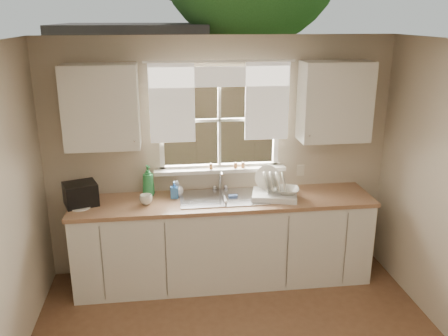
{
  "coord_description": "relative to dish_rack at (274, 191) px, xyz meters",
  "views": [
    {
      "loc": [
        -0.57,
        -2.73,
        2.68
      ],
      "look_at": [
        0.0,
        1.65,
        1.25
      ],
      "focal_mm": 38.0,
      "sensor_mm": 36.0,
      "label": 1
    }
  ],
  "objects": [
    {
      "name": "curtains",
      "position": [
        -0.51,
        0.3,
        0.95
      ],
      "size": [
        1.5,
        0.03,
        0.81
      ],
      "color": "white",
      "rests_on": "room_walls"
    },
    {
      "name": "room_walls",
      "position": [
        -0.51,
        -1.72,
        0.26
      ],
      "size": [
        3.62,
        4.02,
        2.5
      ],
      "color": "beige",
      "rests_on": "ground"
    },
    {
      "name": "window",
      "position": [
        -0.51,
        0.35,
        0.5
      ],
      "size": [
        1.38,
        0.16,
        1.06
      ],
      "color": "white",
      "rests_on": "room_walls"
    },
    {
      "name": "soap_bottle_b",
      "position": [
        -1.0,
        0.13,
        0.01
      ],
      "size": [
        0.08,
        0.09,
        0.17
      ],
      "primitive_type": "imported",
      "rotation": [
        0.0,
        0.0,
        -0.09
      ],
      "color": "#3575C7",
      "rests_on": "countertop"
    },
    {
      "name": "countertop",
      "position": [
        -0.51,
        0.03,
        -0.09
      ],
      "size": [
        3.04,
        0.65,
        0.04
      ],
      "primitive_type": "cube",
      "color": "#9F724F",
      "rests_on": "base_cabinets"
    },
    {
      "name": "sink",
      "position": [
        -0.51,
        0.06,
        -0.14
      ],
      "size": [
        0.88,
        0.52,
        0.4
      ],
      "color": "#B7B7BC",
      "rests_on": "countertop"
    },
    {
      "name": "ceiling",
      "position": [
        -0.51,
        -1.65,
        1.52
      ],
      "size": [
        3.6,
        4.0,
        0.02
      ],
      "primitive_type": "cube",
      "color": "silver",
      "rests_on": "room_walls"
    },
    {
      "name": "wall_outlet",
      "position": [
        0.37,
        0.33,
        0.1
      ],
      "size": [
        0.08,
        0.01,
        0.12
      ],
      "primitive_type": "cube",
      "color": "beige",
      "rests_on": "room_walls"
    },
    {
      "name": "dish_rack",
      "position": [
        0.0,
        0.0,
        0.0
      ],
      "size": [
        0.51,
        0.43,
        0.31
      ],
      "color": "white",
      "rests_on": "countertop"
    },
    {
      "name": "base_cabinets",
      "position": [
        -0.51,
        0.03,
        -0.55
      ],
      "size": [
        3.0,
        0.62,
        0.87
      ],
      "primitive_type": "cube",
      "color": "white",
      "rests_on": "ground"
    },
    {
      "name": "cup",
      "position": [
        -1.29,
        -0.01,
        -0.02
      ],
      "size": [
        0.16,
        0.16,
        0.1
      ],
      "primitive_type": "imported",
      "rotation": [
        0.0,
        0.0,
        -0.31
      ],
      "color": "silver",
      "rests_on": "countertop"
    },
    {
      "name": "soap_bottle_a",
      "position": [
        -1.26,
        0.22,
        0.09
      ],
      "size": [
        0.16,
        0.16,
        0.32
      ],
      "primitive_type": "imported",
      "rotation": [
        0.0,
        0.0,
        0.38
      ],
      "color": "#30934B",
      "rests_on": "countertop"
    },
    {
      "name": "black_appliance",
      "position": [
        -1.91,
        0.06,
        0.04
      ],
      "size": [
        0.37,
        0.35,
        0.22
      ],
      "primitive_type": "cube",
      "rotation": [
        0.0,
        0.0,
        0.34
      ],
      "color": "black",
      "rests_on": "countertop"
    },
    {
      "name": "bowl",
      "position": [
        0.12,
        -0.05,
        0.02
      ],
      "size": [
        0.28,
        0.28,
        0.06
      ],
      "primitive_type": "imported",
      "rotation": [
        0.0,
        0.0,
        -0.24
      ],
      "color": "silver",
      "rests_on": "dish_rack"
    },
    {
      "name": "sill_jars",
      "position": [
        -0.41,
        0.29,
        0.2
      ],
      "size": [
        0.38,
        0.04,
        0.06
      ],
      "color": "brown",
      "rests_on": "window"
    },
    {
      "name": "upper_cabinet_left",
      "position": [
        -1.66,
        0.17,
        0.87
      ],
      "size": [
        0.7,
        0.33,
        0.8
      ],
      "primitive_type": "cube",
      "color": "white",
      "rests_on": "room_walls"
    },
    {
      "name": "upper_cabinet_right",
      "position": [
        0.64,
        0.17,
        0.87
      ],
      "size": [
        0.7,
        0.33,
        0.8
      ],
      "primitive_type": "cube",
      "color": "white",
      "rests_on": "room_walls"
    },
    {
      "name": "saucer",
      "position": [
        -1.91,
        -0.02,
        -0.07
      ],
      "size": [
        0.2,
        0.2,
        0.01
      ],
      "primitive_type": "cylinder",
      "color": "white",
      "rests_on": "countertop"
    },
    {
      "name": "soap_bottle_c",
      "position": [
        -0.97,
        0.18,
        0.01
      ],
      "size": [
        0.14,
        0.14,
        0.16
      ],
      "primitive_type": "imported",
      "rotation": [
        0.0,
        0.0,
        -0.14
      ],
      "color": "beige",
      "rests_on": "countertop"
    }
  ]
}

